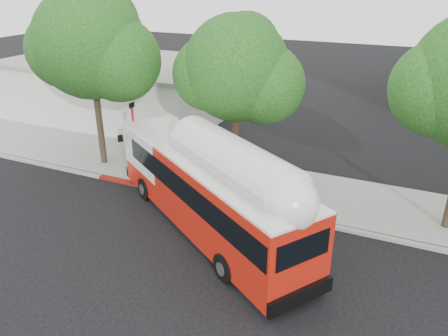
# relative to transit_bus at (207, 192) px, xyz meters

# --- Properties ---
(ground) EXTENTS (120.00, 120.00, 0.00)m
(ground) POSITION_rel_transit_bus_xyz_m (0.43, -1.61, -1.80)
(ground) COLOR black
(ground) RESTS_ON ground
(sidewalk) EXTENTS (60.00, 5.00, 0.15)m
(sidewalk) POSITION_rel_transit_bus_xyz_m (0.43, 4.89, -1.72)
(sidewalk) COLOR gray
(sidewalk) RESTS_ON ground
(curb_strip) EXTENTS (60.00, 0.30, 0.15)m
(curb_strip) POSITION_rel_transit_bus_xyz_m (0.43, 2.29, -1.72)
(curb_strip) COLOR gray
(curb_strip) RESTS_ON ground
(red_curb_segment) EXTENTS (10.00, 0.32, 0.16)m
(red_curb_segment) POSITION_rel_transit_bus_xyz_m (-2.57, 2.29, -1.72)
(red_curb_segment) COLOR maroon
(red_curb_segment) RESTS_ON ground
(street_tree_left) EXTENTS (6.67, 5.80, 9.74)m
(street_tree_left) POSITION_rel_transit_bus_xyz_m (-8.10, 3.95, 4.81)
(street_tree_left) COLOR #2D2116
(street_tree_left) RESTS_ON ground
(street_tree_mid) EXTENTS (5.75, 5.00, 8.62)m
(street_tree_mid) POSITION_rel_transit_bus_xyz_m (-0.17, 4.45, 4.11)
(street_tree_mid) COLOR #2D2116
(street_tree_mid) RESTS_ON ground
(low_commercial_bldg) EXTENTS (16.20, 10.20, 4.25)m
(low_commercial_bldg) POSITION_rel_transit_bus_xyz_m (-13.57, 12.39, 0.36)
(low_commercial_bldg) COLOR silver
(low_commercial_bldg) RESTS_ON ground
(transit_bus) EXTENTS (12.00, 9.14, 3.84)m
(transit_bus) POSITION_rel_transit_bus_xyz_m (0.00, 0.00, 0.00)
(transit_bus) COLOR red
(transit_bus) RESTS_ON ground
(signal_pole) EXTENTS (0.12, 0.41, 4.30)m
(signal_pole) POSITION_rel_transit_bus_xyz_m (-5.50, 2.80, 0.41)
(signal_pole) COLOR #A31111
(signal_pole) RESTS_ON ground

